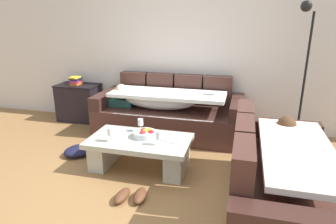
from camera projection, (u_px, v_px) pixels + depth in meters
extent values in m
plane|color=olive|center=(139.00, 190.00, 3.13)|extent=(14.00, 14.00, 0.00)
cube|color=silver|center=(182.00, 43.00, 4.69)|extent=(9.00, 0.10, 2.70)
cube|color=#472922|center=(169.00, 121.00, 4.56)|extent=(2.21, 0.92, 0.42)
cube|color=#472922|center=(134.00, 86.00, 4.94)|extent=(0.43, 0.16, 0.46)
cube|color=#472922|center=(161.00, 87.00, 4.83)|extent=(0.43, 0.16, 0.46)
cube|color=#472922|center=(189.00, 89.00, 4.72)|extent=(0.43, 0.16, 0.46)
cube|color=#472922|center=(218.00, 91.00, 4.60)|extent=(0.43, 0.16, 0.46)
cube|color=#39211B|center=(107.00, 98.00, 4.71)|extent=(0.18, 0.92, 0.20)
cube|color=#39211B|center=(237.00, 107.00, 4.22)|extent=(0.18, 0.92, 0.20)
cube|color=#2D6660|center=(123.00, 102.00, 4.65)|extent=(0.36, 0.28, 0.11)
sphere|color=tan|center=(121.00, 92.00, 4.56)|extent=(0.21, 0.21, 0.21)
sphere|color=#CCB793|center=(121.00, 91.00, 4.55)|extent=(0.20, 0.20, 0.20)
ellipsoid|color=white|center=(160.00, 100.00, 4.43)|extent=(1.10, 0.44, 0.28)
cube|color=white|center=(168.00, 94.00, 4.36)|extent=(1.70, 0.60, 0.05)
cube|color=white|center=(161.00, 130.00, 4.15)|extent=(1.44, 0.04, 0.38)
cube|color=#472922|center=(282.00, 194.00, 2.69)|extent=(0.92, 1.91, 0.42)
cube|color=#472922|center=(242.00, 174.00, 2.17)|extent=(0.16, 0.49, 0.46)
cube|color=#472922|center=(243.00, 145.00, 2.64)|extent=(0.16, 0.49, 0.46)
cube|color=#472922|center=(244.00, 126.00, 3.12)|extent=(0.16, 0.49, 0.46)
cube|color=#39211B|center=(278.00, 129.00, 3.39)|extent=(0.92, 0.18, 0.20)
cube|color=#4C4C56|center=(280.00, 142.00, 3.15)|extent=(0.28, 0.36, 0.11)
sphere|color=beige|center=(286.00, 128.00, 3.09)|extent=(0.21, 0.21, 0.21)
sphere|color=#4C331E|center=(287.00, 126.00, 3.09)|extent=(0.20, 0.20, 0.20)
ellipsoid|color=silver|center=(294.00, 161.00, 2.55)|extent=(0.44, 0.99, 0.28)
cube|color=silver|center=(297.00, 150.00, 2.53)|extent=(0.60, 1.43, 0.05)
cube|color=silver|center=(336.00, 199.00, 2.58)|extent=(0.04, 1.21, 0.38)
cube|color=#B3B8AB|center=(140.00, 141.00, 3.49)|extent=(1.20, 0.68, 0.06)
cube|color=#B3B8AB|center=(105.00, 151.00, 3.66)|extent=(0.20, 0.54, 0.32)
cube|color=#B3B8AB|center=(177.00, 160.00, 3.43)|extent=(0.20, 0.54, 0.32)
cylinder|color=silver|center=(145.00, 134.00, 3.52)|extent=(0.28, 0.28, 0.07)
sphere|color=#B02428|center=(143.00, 134.00, 3.46)|extent=(0.08, 0.08, 0.08)
sphere|color=#AB2B26|center=(144.00, 131.00, 3.55)|extent=(0.08, 0.08, 0.08)
sphere|color=#B31B25|center=(151.00, 133.00, 3.48)|extent=(0.08, 0.08, 0.08)
sphere|color=orange|center=(149.00, 131.00, 3.54)|extent=(0.08, 0.08, 0.08)
sphere|color=orange|center=(145.00, 132.00, 3.51)|extent=(0.08, 0.08, 0.08)
cylinder|color=silver|center=(111.00, 141.00, 3.40)|extent=(0.06, 0.06, 0.01)
cylinder|color=silver|center=(111.00, 138.00, 3.39)|extent=(0.01, 0.01, 0.07)
cylinder|color=silver|center=(110.00, 132.00, 3.36)|extent=(0.07, 0.07, 0.08)
cylinder|color=silver|center=(159.00, 145.00, 3.30)|extent=(0.06, 0.06, 0.01)
cylinder|color=silver|center=(159.00, 141.00, 3.29)|extent=(0.01, 0.01, 0.07)
cylinder|color=silver|center=(159.00, 135.00, 3.27)|extent=(0.07, 0.07, 0.08)
cylinder|color=silver|center=(141.00, 131.00, 3.70)|extent=(0.06, 0.06, 0.01)
cylinder|color=silver|center=(141.00, 128.00, 3.68)|extent=(0.01, 0.01, 0.07)
cylinder|color=silver|center=(141.00, 122.00, 3.66)|extent=(0.07, 0.07, 0.08)
cube|color=white|center=(169.00, 138.00, 3.48)|extent=(0.33, 0.28, 0.01)
cube|color=black|center=(79.00, 103.00, 5.17)|extent=(0.70, 0.42, 0.62)
cube|color=black|center=(77.00, 85.00, 5.07)|extent=(0.72, 0.44, 0.02)
cube|color=#B76623|center=(77.00, 84.00, 5.06)|extent=(0.15, 0.22, 0.03)
cube|color=red|center=(76.00, 82.00, 5.04)|extent=(0.16, 0.19, 0.02)
cube|color=#72337F|center=(76.00, 81.00, 5.04)|extent=(0.17, 0.21, 0.03)
cube|color=black|center=(76.00, 79.00, 5.04)|extent=(0.18, 0.18, 0.03)
cube|color=gold|center=(75.00, 77.00, 5.03)|extent=(0.15, 0.21, 0.02)
cylinder|color=black|center=(295.00, 141.00, 4.33)|extent=(0.28, 0.28, 0.02)
cylinder|color=black|center=(304.00, 80.00, 4.05)|extent=(0.03, 0.03, 1.80)
sphere|color=black|center=(306.00, 6.00, 3.69)|extent=(0.14, 0.14, 0.14)
ellipsoid|color=#59331E|center=(122.00, 196.00, 2.95)|extent=(0.14, 0.28, 0.09)
ellipsoid|color=#59331E|center=(140.00, 196.00, 2.95)|extent=(0.15, 0.28, 0.09)
ellipsoid|color=#191933|center=(79.00, 150.00, 3.91)|extent=(0.49, 0.51, 0.12)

